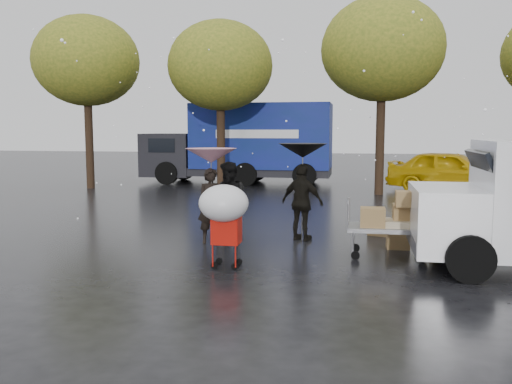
% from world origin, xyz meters
% --- Properties ---
extents(ground, '(90.00, 90.00, 0.00)m').
position_xyz_m(ground, '(0.00, 0.00, 0.00)').
color(ground, black).
rests_on(ground, ground).
extents(person_pink, '(0.67, 0.54, 1.58)m').
position_xyz_m(person_pink, '(-1.25, 0.52, 0.79)').
color(person_pink, black).
rests_on(person_pink, ground).
extents(person_middle, '(1.04, 0.97, 1.70)m').
position_xyz_m(person_middle, '(-0.93, 0.83, 0.85)').
color(person_middle, black).
rests_on(person_middle, ground).
extents(person_black, '(1.05, 0.74, 1.65)m').
position_xyz_m(person_black, '(0.59, 1.15, 0.83)').
color(person_black, black).
rests_on(person_black, ground).
extents(umbrella_pink, '(1.06, 1.06, 1.99)m').
position_xyz_m(umbrella_pink, '(-1.25, 0.52, 1.84)').
color(umbrella_pink, '#4C4C4C').
rests_on(umbrella_pink, ground).
extents(umbrella_black, '(1.03, 1.03, 2.09)m').
position_xyz_m(umbrella_black, '(0.59, 1.15, 1.93)').
color(umbrella_black, '#4C4C4C').
rests_on(umbrella_black, ground).
extents(vendor_cart, '(1.52, 0.80, 1.27)m').
position_xyz_m(vendor_cart, '(2.43, -0.10, 0.73)').
color(vendor_cart, slate).
rests_on(vendor_cart, ground).
extents(shopping_cart, '(0.84, 0.84, 1.46)m').
position_xyz_m(shopping_cart, '(-0.45, -1.56, 1.06)').
color(shopping_cart, red).
rests_on(shopping_cart, ground).
extents(blue_truck, '(8.30, 2.60, 3.50)m').
position_xyz_m(blue_truck, '(-3.28, 13.12, 1.76)').
color(blue_truck, navy).
rests_on(blue_truck, ground).
extents(box_ground_near, '(0.45, 0.37, 0.40)m').
position_xyz_m(box_ground_near, '(2.58, 0.70, 0.20)').
color(box_ground_near, olive).
rests_on(box_ground_near, ground).
extents(box_ground_far, '(0.52, 0.46, 0.34)m').
position_xyz_m(box_ground_far, '(2.24, 2.04, 0.17)').
color(box_ground_far, olive).
rests_on(box_ground_far, ground).
extents(yellow_taxi, '(5.06, 3.29, 1.60)m').
position_xyz_m(yellow_taxi, '(5.21, 11.26, 0.80)').
color(yellow_taxi, gold).
rests_on(yellow_taxi, ground).
extents(tree_row, '(21.60, 4.40, 7.12)m').
position_xyz_m(tree_row, '(-0.47, 10.00, 5.02)').
color(tree_row, black).
rests_on(tree_row, ground).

